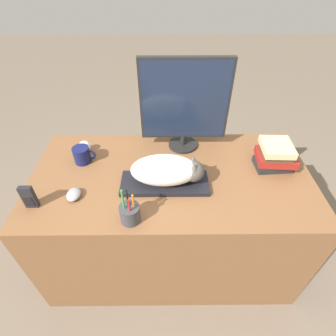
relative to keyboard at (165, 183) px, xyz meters
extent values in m
plane|color=#6B5B4C|center=(0.04, -0.30, -0.76)|extent=(12.00, 12.00, 0.00)
cube|color=brown|center=(0.04, 0.08, -0.39)|extent=(1.49, 0.75, 0.75)
cube|color=black|center=(0.00, 0.00, 0.00)|extent=(0.44, 0.17, 0.02)
ellipsoid|color=white|center=(0.00, 0.00, 0.09)|extent=(0.33, 0.16, 0.15)
sphere|color=#4C4742|center=(0.14, 0.00, 0.08)|extent=(0.11, 0.11, 0.11)
cone|color=#4C4742|center=(0.14, -0.03, 0.13)|extent=(0.04, 0.04, 0.04)
cone|color=#4C4742|center=(0.14, 0.03, 0.13)|extent=(0.04, 0.04, 0.04)
cylinder|color=black|center=(0.11, 0.34, 0.00)|extent=(0.17, 0.17, 0.02)
cylinder|color=black|center=(0.11, 0.34, 0.04)|extent=(0.04, 0.04, 0.07)
cube|color=black|center=(0.11, 0.34, 0.29)|extent=(0.48, 0.03, 0.45)
cube|color=#192338|center=(0.11, 0.33, 0.29)|extent=(0.46, 0.01, 0.43)
ellipsoid|color=gray|center=(-0.44, -0.08, 0.01)|extent=(0.07, 0.09, 0.03)
cylinder|color=#141947|center=(-0.46, 0.19, 0.03)|extent=(0.09, 0.09, 0.09)
torus|color=#141947|center=(-0.41, 0.19, 0.03)|extent=(0.06, 0.01, 0.06)
cylinder|color=#38383D|center=(-0.15, -0.22, 0.03)|extent=(0.09, 0.09, 0.09)
cylinder|color=orange|center=(-0.13, -0.21, 0.08)|extent=(0.01, 0.01, 0.12)
cylinder|color=black|center=(-0.16, -0.20, 0.09)|extent=(0.01, 0.01, 0.14)
cylinder|color=#338C38|center=(-0.17, -0.22, 0.10)|extent=(0.01, 0.01, 0.16)
cylinder|color=#B21E1E|center=(-0.15, -0.24, 0.08)|extent=(0.01, 0.01, 0.12)
sphere|color=silver|center=(-0.47, 0.28, 0.02)|extent=(0.07, 0.07, 0.07)
cube|color=black|center=(-0.62, -0.14, 0.05)|extent=(0.06, 0.02, 0.12)
cube|color=black|center=(-0.62, -0.15, 0.03)|extent=(0.04, 0.00, 0.05)
cube|color=black|center=(0.59, 0.14, 0.01)|extent=(0.20, 0.14, 0.04)
cube|color=maroon|center=(0.60, 0.14, 0.05)|extent=(0.21, 0.17, 0.04)
cube|color=brown|center=(0.59, 0.14, 0.09)|extent=(0.16, 0.14, 0.03)
cube|color=#C6B284|center=(0.58, 0.14, 0.12)|extent=(0.16, 0.18, 0.04)
camera|label=1|loc=(0.01, -0.94, 0.94)|focal=28.00mm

